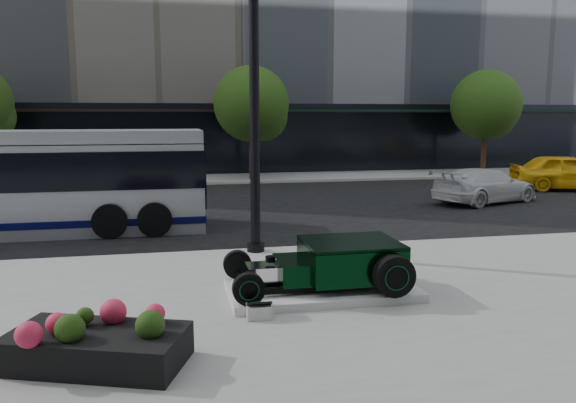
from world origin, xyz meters
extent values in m
plane|color=black|center=(0.00, 0.00, 0.00)|extent=(120.00, 120.00, 0.00)
cube|color=gray|center=(0.00, 14.00, 0.06)|extent=(70.00, 4.00, 0.12)
cube|color=black|center=(-10.00, 16.20, 2.00)|extent=(22.00, 0.50, 4.00)
cube|color=black|center=(13.00, 16.20, 2.00)|extent=(24.00, 0.50, 4.00)
cube|color=black|center=(-10.00, 15.60, 3.60)|extent=(22.00, 1.60, 0.15)
cube|color=black|center=(13.00, 15.60, 3.60)|extent=(24.00, 1.60, 0.15)
cylinder|color=black|center=(1.00, 13.00, 1.42)|extent=(0.28, 0.28, 2.60)
sphere|color=#18330D|center=(1.00, 13.00, 3.92)|extent=(3.80, 3.80, 3.80)
sphere|color=#18330D|center=(1.60, 13.30, 3.32)|extent=(2.60, 2.60, 2.60)
cylinder|color=black|center=(14.00, 13.00, 1.42)|extent=(0.28, 0.28, 2.60)
sphere|color=#18330D|center=(14.00, 13.00, 3.92)|extent=(3.80, 3.80, 3.80)
sphere|color=#18330D|center=(14.60, 13.30, 3.32)|extent=(2.60, 2.60, 2.60)
cube|color=silver|center=(-0.41, -5.78, 0.20)|extent=(3.40, 1.80, 0.15)
cube|color=black|center=(-0.41, -6.23, 0.37)|extent=(3.00, 0.08, 0.10)
cube|color=black|center=(-0.41, -5.33, 0.37)|extent=(3.00, 0.08, 0.10)
cube|color=black|center=(0.14, -5.78, 0.72)|extent=(1.70, 1.45, 0.62)
cube|color=black|center=(0.14, -5.78, 1.05)|extent=(1.70, 1.45, 0.06)
cube|color=black|center=(-0.96, -5.78, 0.60)|extent=(0.55, 1.05, 0.38)
cube|color=silver|center=(-1.51, -5.78, 0.55)|extent=(0.55, 0.55, 0.34)
cylinder|color=black|center=(-1.36, -5.78, 0.82)|extent=(0.18, 0.18, 0.10)
cylinder|color=black|center=(-1.86, -5.78, 0.43)|extent=(0.06, 1.55, 0.06)
cylinder|color=black|center=(0.64, -6.63, 0.63)|extent=(0.72, 0.24, 0.72)
cylinder|color=black|center=(0.64, -6.75, 0.63)|extent=(0.37, 0.02, 0.37)
torus|color=#09361C|center=(0.64, -6.76, 0.63)|extent=(0.44, 0.02, 0.44)
cylinder|color=black|center=(0.64, -4.93, 0.63)|extent=(0.72, 0.24, 0.72)
cylinder|color=black|center=(0.64, -4.80, 0.63)|extent=(0.37, 0.02, 0.37)
torus|color=#09361C|center=(0.64, -4.79, 0.63)|extent=(0.44, 0.02, 0.44)
cylinder|color=black|center=(-1.86, -6.56, 0.54)|extent=(0.54, 0.16, 0.54)
cylinder|color=black|center=(-1.86, -6.64, 0.54)|extent=(0.28, 0.02, 0.28)
torus|color=#09361C|center=(-1.86, -6.65, 0.54)|extent=(0.34, 0.02, 0.34)
cylinder|color=black|center=(-1.86, -5.00, 0.54)|extent=(0.54, 0.16, 0.54)
cylinder|color=black|center=(-1.86, -4.91, 0.54)|extent=(0.28, 0.02, 0.28)
torus|color=#09361C|center=(-1.86, -4.90, 0.54)|extent=(0.34, 0.02, 0.34)
cube|color=silver|center=(-1.73, -6.79, 0.23)|extent=(0.41, 0.32, 0.22)
cube|color=black|center=(-1.73, -6.79, 0.35)|extent=(0.41, 0.30, 0.15)
cylinder|color=black|center=(-1.11, -2.32, 3.95)|extent=(0.23, 0.23, 7.67)
cylinder|color=black|center=(-1.11, -2.32, 0.22)|extent=(0.42, 0.42, 0.19)
cube|color=black|center=(-4.06, -8.04, 0.35)|extent=(2.51, 1.84, 0.45)
sphere|color=#E0274B|center=(-4.85, -8.04, 0.71)|extent=(0.29, 0.29, 0.29)
sphere|color=#18330D|center=(-4.54, -8.04, 0.71)|extent=(0.29, 0.29, 0.29)
sphere|color=#E0274B|center=(-4.22, -8.04, 0.71)|extent=(0.29, 0.29, 0.29)
sphere|color=#18330D|center=(-3.90, -8.04, 0.71)|extent=(0.29, 0.29, 0.29)
sphere|color=#E0274B|center=(-3.59, -8.04, 0.71)|extent=(0.29, 0.29, 0.29)
sphere|color=#18330D|center=(-3.27, -8.04, 0.71)|extent=(0.29, 0.29, 0.29)
cube|color=black|center=(-2.11, 1.72, 1.55)|extent=(0.06, 2.30, 1.70)
cylinder|color=black|center=(-4.74, 0.42, 0.48)|extent=(0.96, 0.28, 0.96)
cylinder|color=black|center=(-4.74, 3.02, 0.48)|extent=(0.96, 0.28, 0.96)
cylinder|color=black|center=(-3.54, 0.42, 0.48)|extent=(0.96, 0.28, 0.96)
cylinder|color=black|center=(-3.54, 3.02, 0.48)|extent=(0.96, 0.28, 0.96)
imported|color=silver|center=(8.82, 4.14, 0.67)|extent=(4.98, 3.37, 1.34)
imported|color=yellow|center=(14.39, 6.69, 0.82)|extent=(5.17, 3.30, 1.64)
camera|label=1|loc=(-3.04, -15.35, 3.35)|focal=35.00mm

